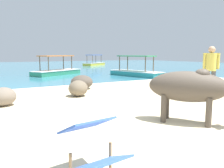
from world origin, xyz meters
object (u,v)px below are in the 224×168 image
deck_chair_far (94,145)px  boat_yellow (94,63)px  boat_green (57,71)px  boat_teal (136,72)px  person_standing (211,67)px  cow (190,87)px

deck_chair_far → boat_yellow: size_ratio=0.22×
boat_green → boat_teal: size_ratio=0.98×
person_standing → boat_green: person_standing is taller
deck_chair_far → person_standing: (5.55, 2.72, 0.56)m
boat_green → boat_teal: same height
cow → boat_green: bearing=139.8°
deck_chair_far → boat_yellow: 25.99m
deck_chair_far → boat_green: bearing=158.2°
person_standing → boat_yellow: 21.48m
cow → boat_green: (0.96, 12.12, -0.47)m
cow → boat_yellow: (8.76, 22.47, -0.47)m
cow → boat_teal: boat_teal is taller
deck_chair_far → person_standing: size_ratio=0.51×
cow → boat_green: size_ratio=0.48×
deck_chair_far → boat_yellow: boat_yellow is taller
boat_teal → cow: bearing=137.3°
cow → boat_teal: 10.14m
cow → person_standing: (3.01, 1.79, 0.23)m
cow → person_standing: bearing=85.1°
cow → boat_yellow: boat_yellow is taller
cow → boat_green: boat_green is taller
deck_chair_far → boat_green: boat_green is taller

